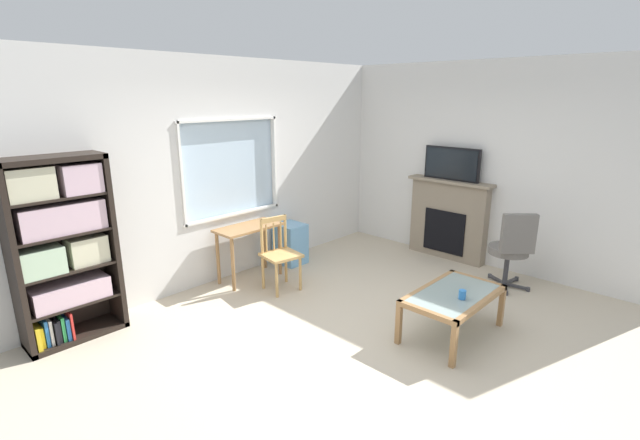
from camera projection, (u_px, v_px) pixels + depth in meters
ground at (358, 330)px, 4.66m from camera, size 6.37×5.42×0.02m
wall_back_with_window at (225, 172)px, 5.75m from camera, size 5.37×0.15×2.79m
wall_right at (485, 166)px, 6.20m from camera, size 0.12×4.62×2.79m
bookshelf at (61, 243)px, 4.26m from camera, size 0.90×0.38×1.81m
desk_under_window at (249, 236)px, 5.78m from camera, size 0.86×0.42×0.72m
wooden_chair at (279, 253)px, 5.52m from camera, size 0.48×0.46×0.90m
plastic_drawer_unit at (290, 243)px, 6.43m from camera, size 0.35×0.40×0.58m
fireplace at (448, 219)px, 6.58m from camera, size 0.26×1.25×1.17m
tv at (452, 164)px, 6.35m from camera, size 0.06×0.83×0.46m
office_chair at (512, 247)px, 5.48m from camera, size 0.63×0.60×1.00m
coffee_table at (453, 298)px, 4.46m from camera, size 1.08×0.63×0.46m
sippy_cup at (462, 295)px, 4.30m from camera, size 0.07×0.07×0.09m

